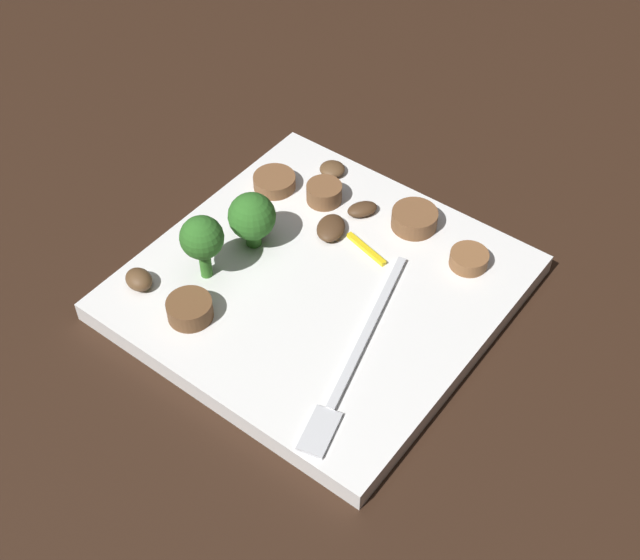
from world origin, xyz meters
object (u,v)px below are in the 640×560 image
plate (320,287)px  sausage_slice_3 (469,259)px  mushroom_3 (139,280)px  mushroom_1 (332,169)px  mushroom_2 (331,228)px  broccoli_floret_0 (202,239)px  mushroom_0 (362,209)px  pepper_strip_2 (366,249)px  sausage_slice_4 (190,309)px  broccoli_floret_1 (252,217)px  fork (353,363)px  sausage_slice_0 (324,193)px  sausage_slice_1 (274,182)px  sausage_slice_2 (414,219)px

plate → sausage_slice_3: sausage_slice_3 is taller
sausage_slice_3 → mushroom_3: 0.24m
mushroom_1 → mushroom_2: 0.07m
broccoli_floret_0 → mushroom_1: size_ratio=2.58×
broccoli_floret_0 → mushroom_0: size_ratio=2.19×
mushroom_3 → pepper_strip_2: size_ratio=0.55×
plate → sausage_slice_4: 0.10m
broccoli_floret_0 → sausage_slice_4: bearing=26.4°
mushroom_3 → mushroom_2: bearing=149.0°
sausage_slice_3 → broccoli_floret_1: bearing=-60.8°
sausage_slice_4 → fork: bearing=106.7°
sausage_slice_4 → mushroom_1: 0.19m
mushroom_0 → mushroom_1: size_ratio=1.17×
broccoli_floret_1 → sausage_slice_3: (-0.08, 0.14, -0.02)m
mushroom_3 → broccoli_floret_1: bearing=156.0°
sausage_slice_0 → sausage_slice_3: bearing=93.6°
sausage_slice_0 → sausage_slice_1: size_ratio=0.83×
sausage_slice_1 → mushroom_0: 0.08m
plate → sausage_slice_0: size_ratio=8.80×
plate → mushroom_1: bearing=-147.5°
broccoli_floret_0 → mushroom_3: bearing=-39.4°
sausage_slice_0 → mushroom_2: size_ratio=0.95×
sausage_slice_0 → mushroom_3: (0.16, -0.05, -0.00)m
mushroom_3 → mushroom_1: bearing=169.1°
sausage_slice_0 → sausage_slice_1: bearing=-74.3°
sausage_slice_1 → mushroom_3: (0.14, -0.01, 0.00)m
broccoli_floret_1 → sausage_slice_2: (-0.09, 0.09, -0.02)m
sausage_slice_2 → sausage_slice_3: bearing=79.2°
broccoli_floret_1 → sausage_slice_3: bearing=119.2°
plate → pepper_strip_2: (-0.05, 0.01, 0.01)m
sausage_slice_0 → fork: bearing=43.7°
broccoli_floret_1 → pepper_strip_2: 0.09m
fork → pepper_strip_2: size_ratio=4.31×
sausage_slice_4 → pepper_strip_2: 0.14m
fork → sausage_slice_1: sausage_slice_1 is taller
mushroom_2 → sausage_slice_1: bearing=-102.5°
mushroom_3 → sausage_slice_2: bearing=144.5°
mushroom_2 → pepper_strip_2: (-0.00, 0.03, -0.00)m
mushroom_0 → mushroom_3: mushroom_3 is taller
fork → mushroom_3: size_ratio=7.84×
broccoli_floret_0 → sausage_slice_1: 0.11m
mushroom_1 → mushroom_0: bearing=62.6°
broccoli_floret_1 → mushroom_3: broccoli_floret_1 is taller
sausage_slice_0 → sausage_slice_3: (-0.01, 0.13, -0.00)m
broccoli_floret_1 → mushroom_2: size_ratio=1.53×
plate → broccoli_floret_1: broccoli_floret_1 is taller
fork → sausage_slice_3: sausage_slice_3 is taller
sausage_slice_1 → sausage_slice_3: same height
mushroom_1 → sausage_slice_1: bearing=-32.6°
fork → mushroom_1: bearing=-154.2°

